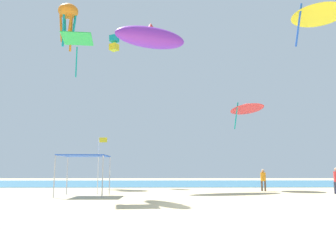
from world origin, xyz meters
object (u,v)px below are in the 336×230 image
(canopy_tent, at_px, (84,157))
(person_near_tent, at_px, (263,178))
(banner_flag, at_px, (99,160))
(kite_delta_yellow, at_px, (318,11))
(kite_box_teal, at_px, (114,43))
(kite_diamond_green, at_px, (77,41))
(kite_octopus_orange, at_px, (68,14))
(kite_inflatable_purple, at_px, (151,37))
(kite_delta_red, at_px, (247,106))

(canopy_tent, relative_size, person_near_tent, 1.73)
(banner_flag, height_order, kite_delta_yellow, kite_delta_yellow)
(kite_delta_yellow, height_order, kite_box_teal, kite_box_teal)
(kite_diamond_green, bearing_deg, kite_octopus_orange, 102.21)
(kite_inflatable_purple, bearing_deg, kite_octopus_orange, -56.54)
(person_near_tent, height_order, kite_inflatable_purple, kite_inflatable_purple)
(kite_box_teal, bearing_deg, person_near_tent, 77.49)
(kite_octopus_orange, bearing_deg, canopy_tent, -17.47)
(canopy_tent, relative_size, banner_flag, 0.76)
(kite_octopus_orange, height_order, kite_delta_red, kite_octopus_orange)
(kite_inflatable_purple, bearing_deg, kite_diamond_green, 46.45)
(canopy_tent, bearing_deg, kite_octopus_orange, 110.88)
(person_near_tent, height_order, kite_octopus_orange, kite_octopus_orange)
(banner_flag, bearing_deg, kite_inflatable_purple, 66.43)
(canopy_tent, bearing_deg, banner_flag, 71.80)
(kite_octopus_orange, bearing_deg, kite_diamond_green, -20.11)
(banner_flag, distance_m, kite_octopus_orange, 24.51)
(kite_box_teal, height_order, kite_diamond_green, kite_box_teal)
(kite_octopus_orange, bearing_deg, kite_inflatable_purple, 15.92)
(kite_octopus_orange, distance_m, kite_inflatable_purple, 14.05)
(kite_inflatable_purple, bearing_deg, canopy_tent, 46.68)
(kite_delta_yellow, relative_size, kite_octopus_orange, 0.87)
(canopy_tent, xyz_separation_m, banner_flag, (0.62, 1.90, -0.10))
(kite_octopus_orange, distance_m, kite_box_teal, 6.87)
(banner_flag, height_order, kite_inflatable_purple, kite_inflatable_purple)
(person_near_tent, distance_m, kite_octopus_orange, 30.01)
(banner_flag, bearing_deg, person_near_tent, 13.82)
(kite_delta_yellow, relative_size, kite_box_teal, 2.61)
(canopy_tent, bearing_deg, kite_inflatable_purple, 67.48)
(kite_delta_red, bearing_deg, kite_box_teal, 116.34)
(kite_octopus_orange, distance_m, kite_delta_red, 24.86)
(kite_delta_yellow, bearing_deg, kite_inflatable_purple, 145.22)
(kite_box_teal, bearing_deg, kite_diamond_green, 28.27)
(kite_octopus_orange, relative_size, kite_inflatable_purple, 0.76)
(canopy_tent, xyz_separation_m, kite_octopus_orange, (-6.42, 16.84, 18.01))
(kite_inflatable_purple, bearing_deg, kite_box_teal, -78.17)
(kite_delta_red, bearing_deg, kite_octopus_orange, 124.29)
(kite_delta_red, distance_m, kite_inflatable_purple, 11.45)
(kite_delta_yellow, distance_m, kite_delta_red, 9.71)
(banner_flag, bearing_deg, canopy_tent, -108.20)
(kite_diamond_green, bearing_deg, kite_inflatable_purple, 61.23)
(canopy_tent, bearing_deg, person_near_tent, 20.76)
(kite_octopus_orange, bearing_deg, kite_delta_yellow, 21.88)
(kite_inflatable_purple, bearing_deg, person_near_tent, 133.44)
(kite_delta_yellow, bearing_deg, kite_octopus_orange, 140.19)
(person_near_tent, height_order, kite_delta_red, kite_delta_red)
(kite_diamond_green, height_order, kite_inflatable_purple, kite_inflatable_purple)
(kite_box_teal, relative_size, kite_inflatable_purple, 0.25)
(kite_delta_yellow, bearing_deg, banner_flag, 174.04)
(canopy_tent, height_order, kite_diamond_green, kite_diamond_green)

